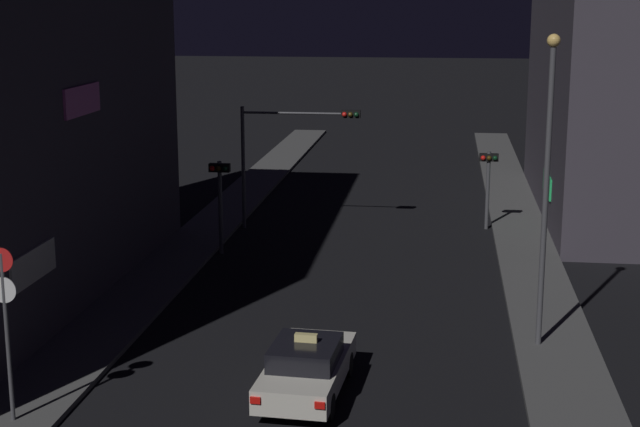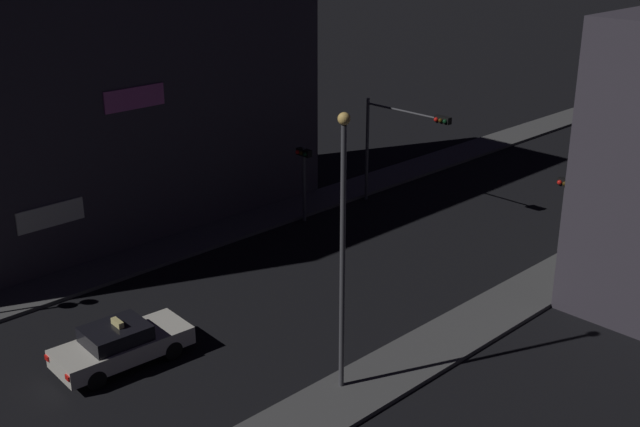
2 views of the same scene
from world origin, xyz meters
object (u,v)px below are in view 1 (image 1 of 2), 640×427
at_px(taxi, 307,367).
at_px(sign_pole_left, 6,318).
at_px(street_lamp_near_block, 547,173).
at_px(traffic_light_right_kerb, 488,173).
at_px(traffic_light_overhead, 289,141).
at_px(traffic_light_left_kerb, 220,188).

height_order(taxi, sign_pole_left, sign_pole_left).
height_order(taxi, street_lamp_near_block, street_lamp_near_block).
xyz_separation_m(taxi, traffic_light_right_kerb, (5.11, 18.51, 1.70)).
bearing_deg(taxi, traffic_light_overhead, 100.62).
distance_m(traffic_light_left_kerb, traffic_light_right_kerb, 11.70).
xyz_separation_m(traffic_light_left_kerb, street_lamp_near_block, (11.24, -8.96, 2.45)).
bearing_deg(street_lamp_near_block, traffic_light_overhead, 124.89).
relative_size(taxi, traffic_light_right_kerb, 1.35).
relative_size(traffic_light_overhead, street_lamp_near_block, 0.61).
relative_size(traffic_light_left_kerb, street_lamp_near_block, 0.42).
height_order(traffic_light_overhead, traffic_light_right_kerb, traffic_light_overhead).
relative_size(taxi, sign_pole_left, 1.10).
distance_m(traffic_light_right_kerb, sign_pole_left, 24.13).
bearing_deg(traffic_light_right_kerb, traffic_light_left_kerb, -152.00).
bearing_deg(street_lamp_near_block, traffic_light_right_kerb, 93.58).
height_order(traffic_light_left_kerb, traffic_light_right_kerb, traffic_light_left_kerb).
xyz_separation_m(traffic_light_left_kerb, traffic_light_right_kerb, (10.33, 5.49, -0.18)).
xyz_separation_m(traffic_light_overhead, sign_pole_left, (-3.23, -20.00, -1.20)).
relative_size(traffic_light_right_kerb, street_lamp_near_block, 0.39).
relative_size(traffic_light_overhead, traffic_light_left_kerb, 1.44).
xyz_separation_m(traffic_light_overhead, street_lamp_near_block, (9.27, -13.29, 1.22)).
height_order(sign_pole_left, street_lamp_near_block, street_lamp_near_block).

